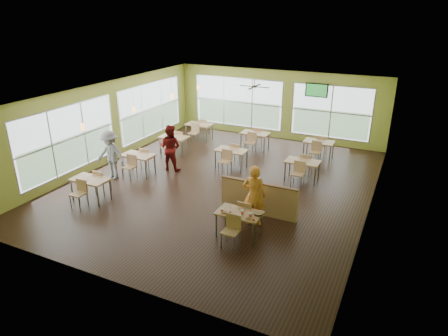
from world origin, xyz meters
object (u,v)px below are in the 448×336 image
(man_plaid, at_px, (254,195))
(food_basket, at_px, (258,214))
(main_table, at_px, (239,216))
(half_wall_divider, at_px, (259,198))

(man_plaid, bearing_deg, food_basket, 112.97)
(main_table, bearing_deg, half_wall_divider, 90.00)
(main_table, height_order, half_wall_divider, half_wall_divider)
(main_table, xyz_separation_m, man_plaid, (0.09, 0.82, 0.28))
(man_plaid, relative_size, food_basket, 6.94)
(half_wall_divider, relative_size, man_plaid, 1.32)
(half_wall_divider, distance_m, food_basket, 1.47)
(half_wall_divider, height_order, man_plaid, man_plaid)
(half_wall_divider, distance_m, man_plaid, 0.74)
(man_plaid, height_order, food_basket, man_plaid)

